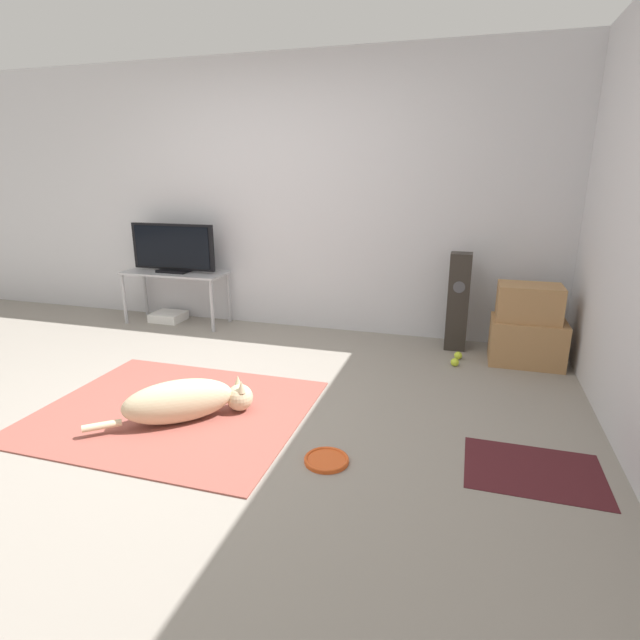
{
  "coord_description": "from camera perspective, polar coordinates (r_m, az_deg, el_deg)",
  "views": [
    {
      "loc": [
        1.7,
        -2.53,
        1.5
      ],
      "look_at": [
        0.68,
        0.87,
        0.45
      ],
      "focal_mm": 28.0,
      "sensor_mm": 36.0,
      "label": 1
    }
  ],
  "objects": [
    {
      "name": "tv",
      "position": [
        5.26,
        -16.48,
        7.82
      ],
      "size": [
        0.9,
        0.2,
        0.48
      ],
      "color": "black",
      "rests_on": "tv_stand"
    },
    {
      "name": "tennis_ball_near_speaker",
      "position": [
        4.34,
        15.51,
        -3.93
      ],
      "size": [
        0.07,
        0.07,
        0.07
      ],
      "color": "#C6E033",
      "rests_on": "ground_plane"
    },
    {
      "name": "door_mat",
      "position": [
        2.95,
        23.22,
        -15.53
      ],
      "size": [
        0.7,
        0.51,
        0.01
      ],
      "color": "#47191E",
      "rests_on": "ground_plane"
    },
    {
      "name": "tv_stand",
      "position": [
        5.31,
        -16.23,
        4.54
      ],
      "size": [
        1.06,
        0.41,
        0.54
      ],
      "color": "#A8A8AD",
      "rests_on": "ground_plane"
    },
    {
      "name": "dog",
      "position": [
        3.25,
        -15.12,
        -8.91
      ],
      "size": [
        0.82,
        0.7,
        0.27
      ],
      "color": "beige",
      "rests_on": "area_rug"
    },
    {
      "name": "cardboard_box_lower",
      "position": [
        4.4,
        22.54,
        -2.29
      ],
      "size": [
        0.57,
        0.39,
        0.36
      ],
      "color": "#A87A4C",
      "rests_on": "ground_plane"
    },
    {
      "name": "ground_plane",
      "position": [
        3.4,
        -15.62,
        -10.37
      ],
      "size": [
        12.0,
        12.0,
        0.0
      ],
      "primitive_type": "plane",
      "color": "gray"
    },
    {
      "name": "wall_back",
      "position": [
        4.94,
        -3.56,
        13.81
      ],
      "size": [
        8.0,
        0.06,
        2.55
      ],
      "color": "silver",
      "rests_on": "ground_plane"
    },
    {
      "name": "tennis_ball_by_boxes",
      "position": [
        4.18,
        15.15,
        -4.68
      ],
      "size": [
        0.07,
        0.07,
        0.07
      ],
      "color": "#C6E033",
      "rests_on": "ground_plane"
    },
    {
      "name": "cardboard_box_upper",
      "position": [
        4.31,
        22.78,
        1.86
      ],
      "size": [
        0.48,
        0.33,
        0.29
      ],
      "color": "#A87A4C",
      "rests_on": "cardboard_box_lower"
    },
    {
      "name": "game_console",
      "position": [
        5.5,
        -16.92,
        0.38
      ],
      "size": [
        0.32,
        0.29,
        0.09
      ],
      "color": "white",
      "rests_on": "ground_plane"
    },
    {
      "name": "floor_speaker",
      "position": [
        4.5,
        15.5,
        2.03
      ],
      "size": [
        0.18,
        0.18,
        0.85
      ],
      "color": "#2D2823",
      "rests_on": "ground_plane"
    },
    {
      "name": "frisbee",
      "position": [
        2.79,
        0.75,
        -15.68
      ],
      "size": [
        0.24,
        0.24,
        0.03
      ],
      "color": "#DB511E",
      "rests_on": "ground_plane"
    },
    {
      "name": "area_rug",
      "position": [
        3.46,
        -16.35,
        -9.88
      ],
      "size": [
        1.7,
        1.43,
        0.01
      ],
      "color": "#934C42",
      "rests_on": "ground_plane"
    }
  ]
}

